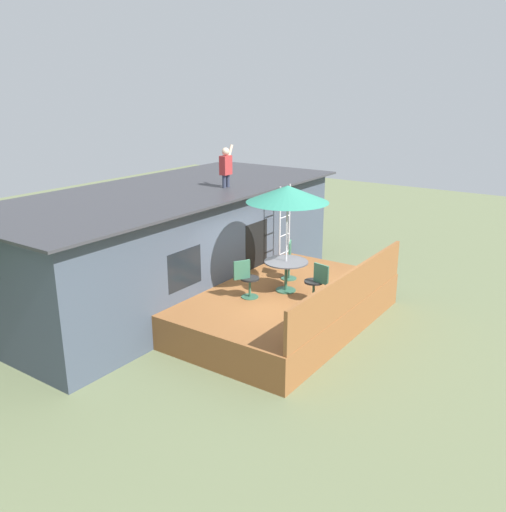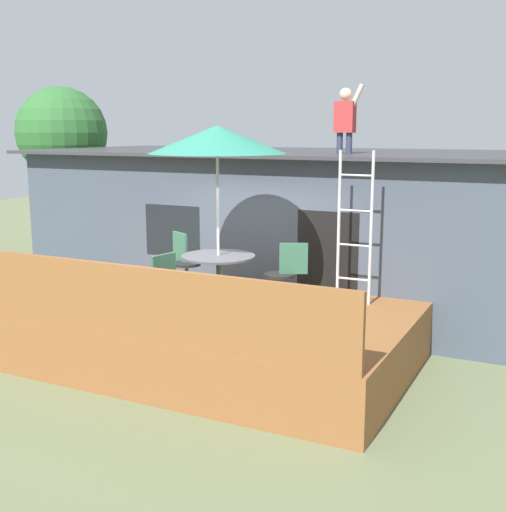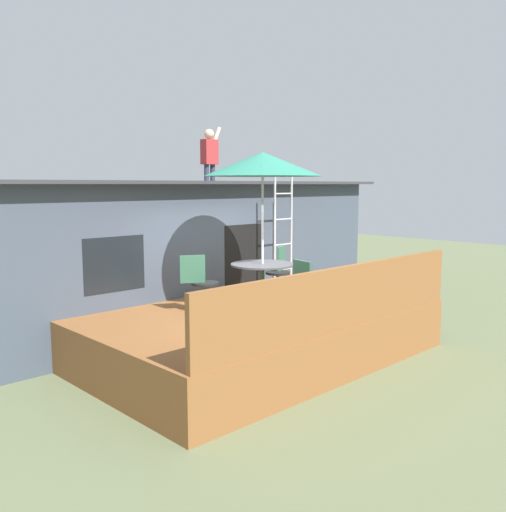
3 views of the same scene
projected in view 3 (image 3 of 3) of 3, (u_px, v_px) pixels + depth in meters
ground_plane at (259, 357)px, 9.03m from camera, size 40.00×40.00×0.00m
house at (138, 251)px, 11.40m from camera, size 10.50×4.50×2.89m
deck at (259, 333)px, 8.97m from camera, size 5.60×3.51×0.80m
deck_railing at (344, 298)px, 7.65m from camera, size 5.50×0.08×0.90m
patio_table at (262, 273)px, 8.93m from camera, size 1.04×1.04×0.74m
patio_umbrella at (263, 164)px, 8.71m from camera, size 1.90×1.90×2.54m
step_ladder at (283, 232)px, 10.76m from camera, size 0.52×0.04×2.20m
person_figure at (210, 151)px, 11.12m from camera, size 0.47×0.20×1.11m
patio_chair_left at (201, 284)px, 8.70m from camera, size 0.58×0.44×0.92m
patio_chair_right at (279, 272)px, 9.82m from camera, size 0.59×0.44×0.92m
patio_chair_near at (297, 290)px, 8.17m from camera, size 0.44×0.62×0.92m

